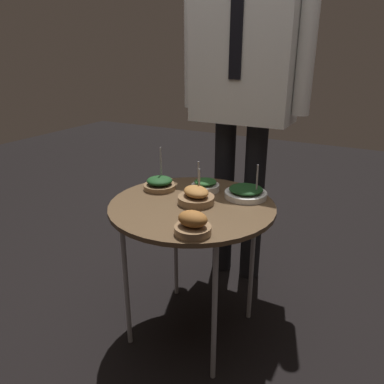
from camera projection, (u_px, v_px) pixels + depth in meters
The scene contains 8 objects.
ground_plane at pixel (192, 328), 1.73m from camera, with size 8.00×8.00×0.00m, color black.
serving_cart at pixel (192, 213), 1.52m from camera, with size 0.67×0.67×0.62m.
bowl_roast_near_rim at pixel (196, 196), 1.50m from camera, with size 0.15×0.15×0.13m.
bowl_roast_front_right at pixel (193, 224), 1.25m from camera, with size 0.13×0.13×0.08m.
bowl_spinach_back_right at pixel (160, 184), 1.65m from camera, with size 0.14×0.14×0.18m.
bowl_spinach_front_left at pixel (246, 192), 1.56m from camera, with size 0.18×0.18×0.15m.
bowl_spinach_mid_left at pixel (205, 185), 1.64m from camera, with size 0.12×0.12×0.14m.
waiter_figure at pixel (244, 70), 1.79m from camera, with size 0.65×0.24×1.76m.
Camera 1 is at (0.66, -1.22, 1.20)m, focal length 35.00 mm.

